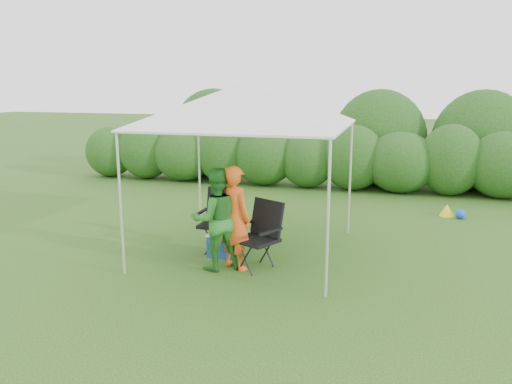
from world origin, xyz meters
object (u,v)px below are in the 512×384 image
(canopy, at_px, (249,103))
(chair_left, at_px, (220,216))
(woman, at_px, (216,219))
(cooler, at_px, (223,245))
(chair_right, at_px, (261,231))
(man, at_px, (235,218))

(canopy, relative_size, chair_left, 2.97)
(woman, xyz_separation_m, cooler, (-0.10, 0.55, -0.59))
(cooler, bearing_deg, chair_right, -24.79)
(chair_left, relative_size, woman, 0.67)
(chair_left, xyz_separation_m, cooler, (0.15, -0.32, -0.39))
(chair_left, bearing_deg, chair_right, -33.67)
(chair_left, xyz_separation_m, woman, (0.25, -0.86, 0.19))
(chair_left, height_order, man, man)
(chair_left, bearing_deg, woman, -71.59)
(canopy, xyz_separation_m, woman, (-0.25, -0.91, -1.68))
(chair_right, relative_size, woman, 0.66)
(chair_left, xyz_separation_m, man, (0.52, -0.77, 0.21))
(woman, distance_m, cooler, 0.81)
(chair_left, bearing_deg, canopy, 7.89)
(chair_left, distance_m, woman, 0.92)
(canopy, relative_size, chair_right, 2.98)
(cooler, bearing_deg, man, -52.34)
(canopy, bearing_deg, chair_right, -61.13)
(chair_left, height_order, cooler, chair_left)
(man, height_order, woman, man)
(chair_right, xyz_separation_m, chair_left, (-0.88, 0.64, 0.00))
(canopy, height_order, woman, canopy)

